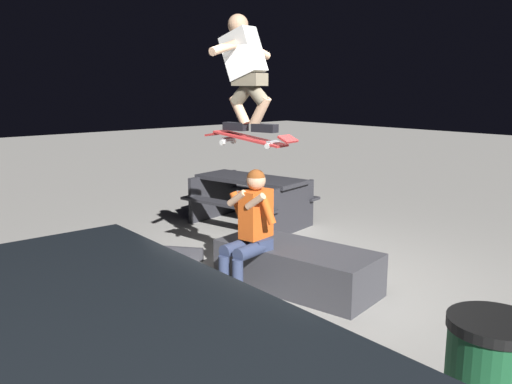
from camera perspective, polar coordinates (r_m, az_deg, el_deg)
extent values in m
plane|color=gray|center=(5.84, 4.89, -9.94)|extent=(40.00, 40.00, 0.00)
cube|color=#38383D|center=(5.70, 4.41, -8.05)|extent=(1.82, 1.01, 0.45)
cube|color=#2D3856|center=(5.53, 0.00, -5.49)|extent=(0.32, 0.20, 0.12)
cube|color=#D15119|center=(5.45, 0.00, -2.37)|extent=(0.25, 0.37, 0.50)
sphere|color=tan|center=(5.38, 0.00, 1.25)|extent=(0.20, 0.20, 0.20)
sphere|color=brown|center=(5.38, 0.00, 1.46)|extent=(0.19, 0.19, 0.19)
cylinder|color=#D15119|center=(5.27, 1.29, -2.02)|extent=(0.20, 0.11, 0.29)
cylinder|color=tan|center=(5.22, -0.07, -1.02)|extent=(0.24, 0.11, 0.19)
cylinder|color=#D15119|center=(5.51, -2.01, -1.42)|extent=(0.20, 0.11, 0.29)
cylinder|color=tan|center=(5.37, -2.07, -0.68)|extent=(0.24, 0.11, 0.19)
cylinder|color=#2D3856|center=(5.34, -0.59, -6.36)|extent=(0.20, 0.42, 0.14)
cylinder|color=#2D3856|center=(5.27, -1.98, -9.43)|extent=(0.11, 0.11, 0.41)
cube|color=black|center=(5.31, -2.33, -11.66)|extent=(0.14, 0.27, 0.08)
cylinder|color=#2D3856|center=(5.45, -2.07, -5.99)|extent=(0.20, 0.42, 0.14)
cylinder|color=#2D3856|center=(5.38, -3.46, -8.99)|extent=(0.11, 0.11, 0.41)
cube|color=black|center=(5.43, -3.79, -11.18)|extent=(0.14, 0.27, 0.08)
cube|color=#B72D2D|center=(5.25, -0.67, 5.80)|extent=(0.82, 0.35, 0.12)
cube|color=#B72D2D|center=(5.54, -4.41, 6.25)|extent=(0.16, 0.22, 0.04)
cube|color=#B72D2D|center=(5.00, 3.47, 5.72)|extent=(0.15, 0.22, 0.07)
cube|color=#99999E|center=(5.43, -3.04, 5.69)|extent=(0.09, 0.17, 0.04)
cylinder|color=white|center=(5.36, -3.65, 5.35)|extent=(0.06, 0.04, 0.05)
cylinder|color=white|center=(5.50, -2.44, 5.51)|extent=(0.06, 0.04, 0.05)
cube|color=#99999E|center=(5.09, 1.85, 5.34)|extent=(0.09, 0.17, 0.04)
cylinder|color=white|center=(5.02, 1.27, 4.97)|extent=(0.06, 0.04, 0.05)
cylinder|color=white|center=(5.17, 2.42, 5.14)|extent=(0.06, 0.04, 0.05)
cube|color=black|center=(5.36, -2.22, 7.07)|extent=(0.27, 0.15, 0.08)
cube|color=black|center=(5.14, 0.94, 6.90)|extent=(0.27, 0.15, 0.08)
cylinder|color=tan|center=(5.31, -1.77, 8.77)|extent=(0.25, 0.15, 0.31)
cylinder|color=#6D6451|center=(5.26, -1.16, 10.93)|extent=(0.35, 0.19, 0.33)
cylinder|color=tan|center=(5.16, 0.45, 8.70)|extent=(0.25, 0.15, 0.31)
cylinder|color=#6D6451|center=(5.20, -0.20, 10.93)|extent=(0.35, 0.19, 0.33)
cube|color=#6D6451|center=(5.23, -0.68, 12.02)|extent=(0.33, 0.26, 0.12)
cube|color=white|center=(5.29, -1.41, 14.62)|extent=(0.49, 0.31, 0.52)
sphere|color=tan|center=(5.35, -1.95, 17.58)|extent=(0.20, 0.20, 0.20)
cylinder|color=tan|center=(5.13, -3.15, 15.37)|extent=(0.17, 0.45, 0.19)
cylinder|color=tan|center=(5.48, -0.12, 15.13)|extent=(0.17, 0.45, 0.19)
cube|color=#38383D|center=(6.57, -12.01, -7.43)|extent=(1.33, 1.29, 0.06)
cube|color=#38383D|center=(6.55, -12.03, -6.93)|extent=(1.30, 1.27, 0.35)
cube|color=#38383D|center=(6.41, -14.64, -7.56)|extent=(0.77, 0.59, 0.16)
cube|color=#38383D|center=(6.72, -9.54, -6.45)|extent=(0.77, 0.59, 0.16)
cube|color=#28282D|center=(8.11, -0.60, 1.41)|extent=(1.80, 0.99, 0.06)
cube|color=#28282D|center=(7.75, -3.12, -1.33)|extent=(1.72, 0.54, 0.04)
cube|color=#28282D|center=(8.60, 1.68, -0.06)|extent=(1.72, 0.54, 0.04)
cube|color=#28282D|center=(8.67, -4.59, -0.40)|extent=(0.25, 1.09, 0.72)
cube|color=#28282D|center=(7.74, 3.88, -1.82)|extent=(0.25, 1.09, 0.72)
cylinder|color=black|center=(3.31, 24.37, -12.86)|extent=(0.52, 0.52, 0.06)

